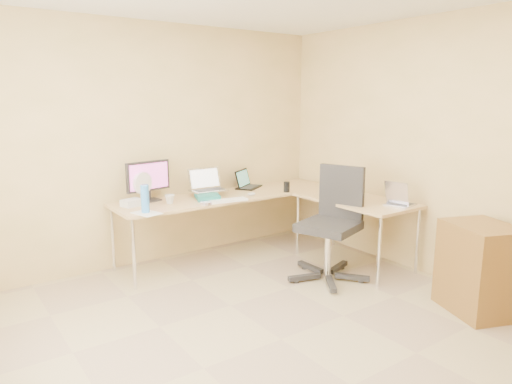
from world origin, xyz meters
TOP-DOWN VIEW (x-y plane):
  - floor at (0.00, 0.00)m, footprint 4.50×4.50m
  - wall_back at (0.00, 2.25)m, footprint 4.50×0.00m
  - wall_right at (2.10, 0.00)m, footprint 0.00×4.50m
  - desk_main at (0.72, 1.85)m, footprint 2.65×0.70m
  - desk_return at (1.70, 0.85)m, footprint 0.70×1.30m
  - monitor at (-0.17, 2.05)m, footprint 0.52×0.24m
  - book_stack at (0.39, 1.79)m, footprint 0.34×0.39m
  - laptop_center at (0.49, 1.92)m, footprint 0.40×0.31m
  - laptop_black at (1.12, 2.05)m, footprint 0.44×0.41m
  - keyboard at (0.48, 1.55)m, footprint 0.48×0.19m
  - mouse at (0.88, 1.65)m, footprint 0.12×0.10m
  - mug at (-0.04, 1.81)m, footprint 0.12×0.12m
  - cd_stack at (0.24, 1.56)m, footprint 0.14×0.14m
  - water_bottle at (-0.40, 1.58)m, footprint 0.08×0.08m
  - papers at (-0.40, 1.55)m, footprint 0.25×0.31m
  - white_box at (-0.40, 1.93)m, footprint 0.23×0.19m
  - desk_fan at (-0.25, 2.05)m, footprint 0.30×0.30m
  - black_cup at (1.33, 1.58)m, footprint 0.07×0.07m
  - laptop_return at (1.85, 0.38)m, footprint 0.35×0.30m
  - office_chair at (1.14, 0.68)m, footprint 0.87×0.87m
  - cabinet at (1.67, -0.59)m, footprint 0.66×0.72m

SIDE VIEW (x-z plane):
  - floor at x=0.00m, z-range 0.00..0.00m
  - cabinet at x=1.67m, z-range -0.05..0.77m
  - desk_main at x=0.72m, z-range 0.00..0.73m
  - desk_return at x=1.70m, z-range 0.00..0.73m
  - office_chair at x=1.14m, z-range -0.07..1.07m
  - papers at x=-0.40m, z-range 0.73..0.74m
  - keyboard at x=0.48m, z-range 0.73..0.75m
  - cd_stack at x=0.24m, z-range 0.73..0.76m
  - mouse at x=0.88m, z-range 0.73..0.77m
  - book_stack at x=0.39m, z-range 0.73..0.78m
  - white_box at x=-0.40m, z-range 0.73..0.80m
  - mug at x=-0.04m, z-range 0.73..0.83m
  - black_cup at x=1.33m, z-range 0.73..0.85m
  - laptop_return at x=1.85m, z-range 0.73..0.94m
  - laptop_black at x=1.12m, z-range 0.73..0.95m
  - water_bottle at x=-0.40m, z-range 0.73..1.00m
  - desk_fan at x=-0.25m, z-range 0.73..1.02m
  - laptop_center at x=0.49m, z-range 0.78..1.04m
  - monitor at x=-0.17m, z-range 0.73..1.16m
  - wall_back at x=0.00m, z-range -0.95..3.55m
  - wall_right at x=2.10m, z-range -0.95..3.55m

